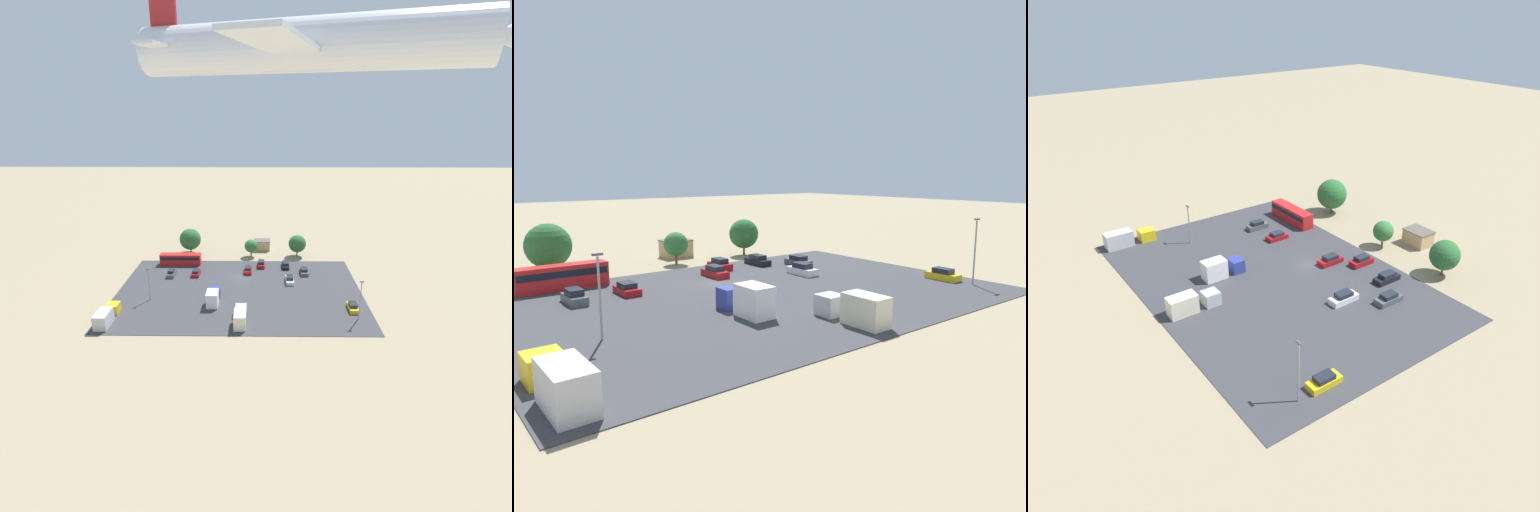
# 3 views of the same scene
# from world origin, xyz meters

# --- Properties ---
(ground_plane) EXTENTS (400.00, 400.00, 0.00)m
(ground_plane) POSITION_xyz_m (0.00, 0.00, 0.00)
(ground_plane) COLOR gray
(parking_lot_surface) EXTENTS (56.85, 39.29, 0.08)m
(parking_lot_surface) POSITION_xyz_m (0.00, 8.40, 0.04)
(parking_lot_surface) COLOR #38383D
(parking_lot_surface) RESTS_ON ground
(shed_building) EXTENTS (4.88, 3.85, 2.95)m
(shed_building) POSITION_xyz_m (-5.39, -21.35, 1.48)
(shed_building) COLOR tan
(shed_building) RESTS_ON ground
(bus) EXTENTS (11.00, 2.55, 3.01)m
(bus) POSITION_xyz_m (16.93, -8.57, 1.70)
(bus) COLOR red
(bus) RESTS_ON ground
(parked_car_0) EXTENTS (1.82, 4.29, 1.66)m
(parked_car_0) POSITION_xyz_m (-5.14, -7.25, 0.77)
(parked_car_0) COLOR maroon
(parked_car_0) RESTS_ON ground
(parked_car_1) EXTENTS (1.84, 4.46, 1.56)m
(parked_car_1) POSITION_xyz_m (-24.62, 17.25, 0.73)
(parked_car_1) COLOR gold
(parked_car_1) RESTS_ON ground
(parked_car_2) EXTENTS (1.95, 4.45, 1.54)m
(parked_car_2) POSITION_xyz_m (-16.26, -2.36, 0.72)
(parked_car_2) COLOR #4C5156
(parked_car_2) RESTS_ON ground
(parked_car_3) EXTENTS (1.88, 4.53, 1.57)m
(parked_car_3) POSITION_xyz_m (-1.71, -3.12, 0.73)
(parked_car_3) COLOR maroon
(parked_car_3) RESTS_ON ground
(parked_car_4) EXTENTS (1.91, 4.71, 1.64)m
(parked_car_4) POSITION_xyz_m (-12.17, 3.09, 0.76)
(parked_car_4) COLOR silver
(parked_car_4) RESTS_ON ground
(parked_car_5) EXTENTS (1.82, 4.62, 1.56)m
(parked_car_5) POSITION_xyz_m (-11.69, -6.68, 0.73)
(parked_car_5) COLOR black
(parked_car_5) RESTS_ON ground
(parked_car_6) EXTENTS (1.97, 4.10, 1.42)m
(parked_car_6) POSITION_xyz_m (11.64, -1.13, 0.67)
(parked_car_6) COLOR maroon
(parked_car_6) RESTS_ON ground
(parked_car_7) EXTENTS (1.79, 4.27, 1.66)m
(parked_car_7) POSITION_xyz_m (17.83, -0.65, 0.77)
(parked_car_7) COLOR #4C5156
(parked_car_7) RESTS_ON ground
(parked_truck_0) EXTENTS (2.58, 9.16, 2.93)m
(parked_truck_0) POSITION_xyz_m (25.95, 22.92, 1.42)
(parked_truck_0) COLOR gold
(parked_truck_0) RESTS_ON ground
(parked_truck_1) EXTENTS (2.32, 8.02, 2.98)m
(parked_truck_1) POSITION_xyz_m (-0.95, 23.08, 1.45)
(parked_truck_1) COLOR #ADB2B7
(parked_truck_1) RESTS_ON ground
(parked_truck_2) EXTENTS (2.48, 7.09, 3.24)m
(parked_truck_2) POSITION_xyz_m (5.46, 14.49, 1.56)
(parked_truck_2) COLOR navy
(parked_truck_2) RESTS_ON ground
(tree_near_shed) EXTENTS (5.04, 5.04, 6.25)m
(tree_near_shed) POSITION_xyz_m (-15.53, -15.77, 3.73)
(tree_near_shed) COLOR brown
(tree_near_shed) RESTS_ON ground
(tree_apron_mid) EXTENTS (3.79, 3.79, 5.08)m
(tree_apron_mid) POSITION_xyz_m (-2.21, -15.25, 3.18)
(tree_apron_mid) COLOR brown
(tree_apron_mid) RESTS_ON ground
(tree_apron_far) EXTENTS (6.25, 6.25, 7.33)m
(tree_apron_far) POSITION_xyz_m (15.76, -18.18, 4.20)
(tree_apron_far) COLOR brown
(tree_apron_far) RESTS_ON ground
(light_pole_lot_centre) EXTENTS (0.90, 0.28, 8.46)m
(light_pole_lot_centre) POSITION_xyz_m (-24.92, 21.37, 4.74)
(light_pole_lot_centre) COLOR gray
(light_pole_lot_centre) RESTS_ON ground
(light_pole_lot_edge) EXTENTS (0.90, 0.28, 7.51)m
(light_pole_lot_edge) POSITION_xyz_m (19.73, 12.98, 4.26)
(light_pole_lot_edge) COLOR gray
(light_pole_lot_edge) RESTS_ON ground
(airplane) EXTENTS (33.78, 27.37, 8.94)m
(airplane) POSITION_xyz_m (-10.05, 55.03, 45.56)
(airplane) COLOR white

